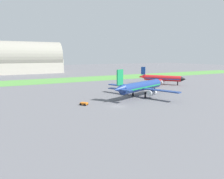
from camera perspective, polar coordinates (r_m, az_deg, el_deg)
The scene contains 6 objects.
ground_plane at distance 67.34m, azimuth 1.65°, elevation -4.60°, with size 600.00×600.00×0.00m, color slate.
grass_taxiway_strip at distance 140.62m, azimuth -14.21°, elevation 2.44°, with size 360.00×28.00×0.08m, color #549342.
airplane_parked_jet_far at distance 120.91m, azimuth 13.34°, elevation 3.03°, with size 22.97×23.23×9.59m.
airplane_midfield_jet at distance 82.50m, azimuth 7.82°, elevation 0.82°, with size 30.73×30.96×11.43m.
baggage_cart_near_gate at distance 69.23m, azimuth -7.66°, elevation -3.81°, with size 2.82×2.95×0.90m.
hangar_distant at distance 205.03m, azimuth -22.08°, elevation 7.60°, with size 59.37×26.66×28.43m.
Camera 1 is at (-31.85, -57.07, 16.22)m, focal length 33.46 mm.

